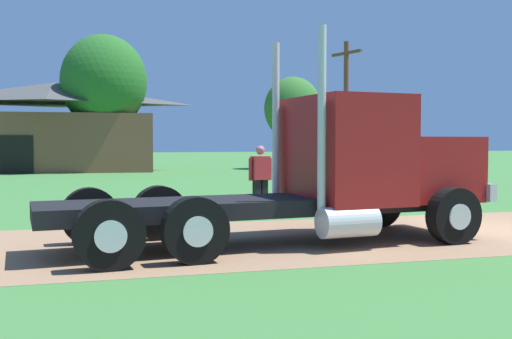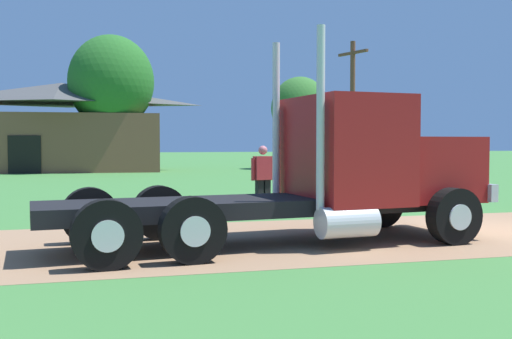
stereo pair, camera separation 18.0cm
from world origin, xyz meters
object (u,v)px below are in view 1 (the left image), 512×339
Objects in this scene: truck_foreground_white at (338,173)px; utility_pole_near at (346,105)px; visitor_far_side at (260,176)px; shed_building at (54,129)px.

truck_foreground_white is 20.95m from utility_pole_near.
visitor_far_side is (-0.15, 4.53, -0.31)m from truck_foreground_white.
shed_building reaches higher than truck_foreground_white.
truck_foreground_white is at bearing -114.80° from utility_pole_near.
truck_foreground_white is 0.64× the size of shed_building.
shed_building reaches higher than visitor_far_side.
shed_building is (-6.05, 24.74, 1.72)m from visitor_far_side.
truck_foreground_white is 4.76× the size of visitor_far_side.
visitor_far_side is 25.52m from shed_building.
truck_foreground_white is 29.95m from shed_building.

